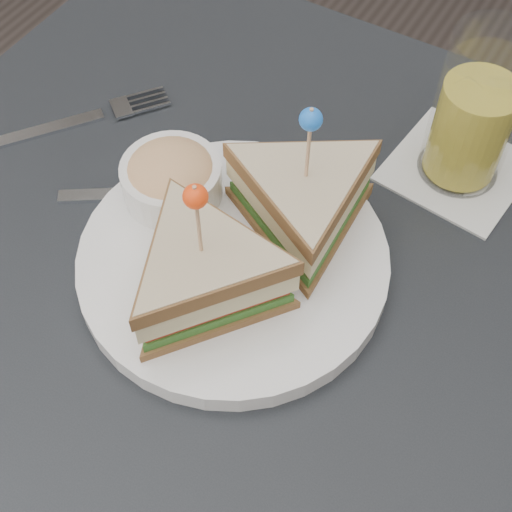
# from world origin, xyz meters

# --- Properties ---
(table) EXTENTS (0.80, 0.80, 0.75)m
(table) POSITION_xyz_m (0.00, 0.00, 0.67)
(table) COLOR black
(table) RESTS_ON ground
(plate_meal) EXTENTS (0.36, 0.36, 0.16)m
(plate_meal) POSITION_xyz_m (-0.01, 0.03, 0.79)
(plate_meal) COLOR white
(plate_meal) RESTS_ON table
(cutlery_fork) EXTENTS (0.14, 0.18, 0.01)m
(cutlery_fork) POSITION_xyz_m (-0.25, 0.10, 0.75)
(cutlery_fork) COLOR silver
(cutlery_fork) RESTS_ON table
(cutlery_knife) EXTENTS (0.17, 0.12, 0.01)m
(cutlery_knife) POSITION_xyz_m (-0.13, 0.05, 0.75)
(cutlery_knife) COLOR silver
(cutlery_knife) RESTS_ON table
(drink_set) EXTENTS (0.14, 0.14, 0.16)m
(drink_set) POSITION_xyz_m (0.11, 0.23, 0.82)
(drink_set) COLOR silver
(drink_set) RESTS_ON table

